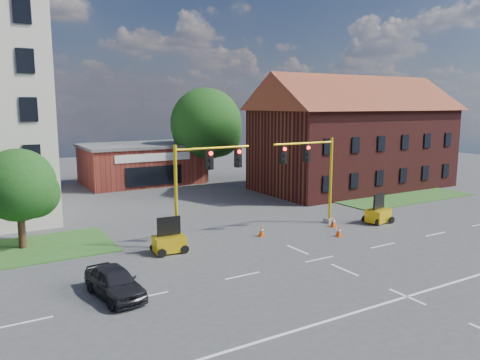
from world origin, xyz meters
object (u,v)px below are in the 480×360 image
(trailer_east, at_px, (378,214))
(pickup_white, at_px, (306,185))
(signal_mast_west, at_px, (201,181))
(signal_mast_east, at_px, (313,171))
(trailer_west, at_px, (169,242))
(sedan_dark, at_px, (115,282))

(trailer_east, bearing_deg, pickup_white, 61.64)
(signal_mast_west, distance_m, pickup_white, 19.29)
(signal_mast_east, height_order, pickup_white, signal_mast_east)
(trailer_west, bearing_deg, trailer_east, -0.40)
(signal_mast_east, distance_m, trailer_west, 11.60)
(pickup_white, distance_m, sedan_dark, 27.70)
(signal_mast_west, relative_size, pickup_white, 1.09)
(trailer_east, bearing_deg, trailer_west, 160.61)
(signal_mast_west, relative_size, sedan_dark, 1.53)
(pickup_white, height_order, sedan_dark, pickup_white)
(trailer_east, height_order, sedan_dark, trailer_east)
(signal_mast_west, distance_m, sedan_dark, 9.27)
(sedan_dark, bearing_deg, trailer_west, 38.93)
(signal_mast_west, bearing_deg, trailer_east, -8.00)
(signal_mast_east, distance_m, pickup_white, 12.88)
(trailer_east, distance_m, sedan_dark, 20.53)
(sedan_dark, bearing_deg, pickup_white, 26.44)
(trailer_east, distance_m, pickup_white, 12.22)
(signal_mast_east, distance_m, sedan_dark, 16.79)
(signal_mast_east, bearing_deg, pickup_white, 53.19)
(trailer_west, xyz_separation_m, trailer_east, (15.74, -1.25, 0.01))
(trailer_west, height_order, trailer_east, trailer_east)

